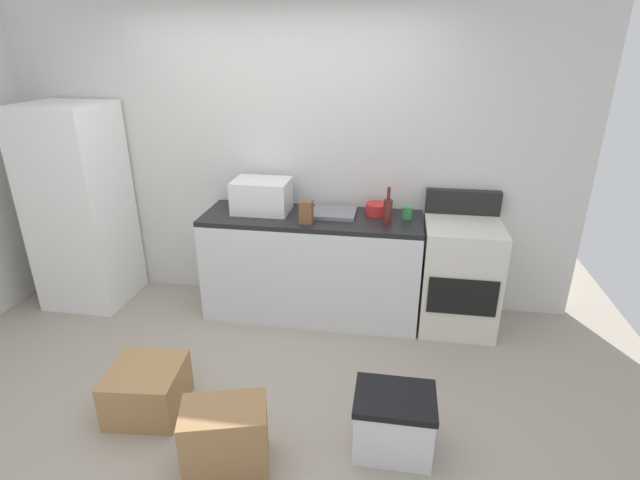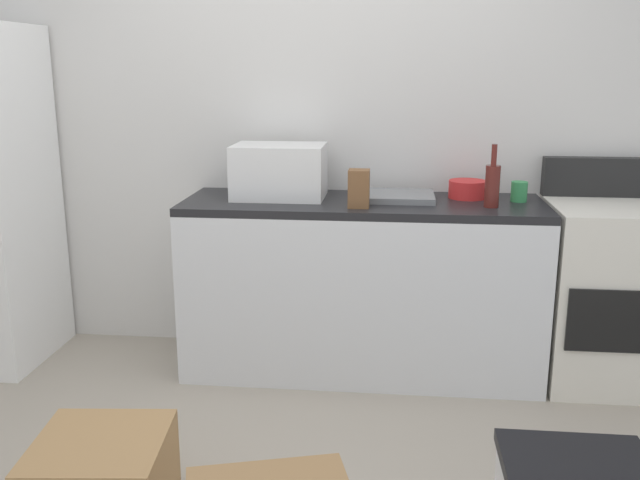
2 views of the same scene
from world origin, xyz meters
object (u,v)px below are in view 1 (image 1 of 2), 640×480
(stove_oven, at_px, (459,274))
(coffee_mug, at_px, (407,213))
(cardboard_box_large, at_px, (226,438))
(storage_bin, at_px, (394,422))
(knife_block, at_px, (306,212))
(refrigerator, at_px, (80,207))
(wine_bottle, at_px, (388,211))
(mixing_bowl, at_px, (377,209))
(cardboard_box_medium, at_px, (147,389))
(microwave, at_px, (262,196))

(stove_oven, distance_m, coffee_mug, 0.66)
(coffee_mug, distance_m, cardboard_box_large, 2.17)
(coffee_mug, bearing_deg, storage_bin, -91.27)
(knife_block, bearing_deg, cardboard_box_large, -95.84)
(cardboard_box_large, bearing_deg, refrigerator, 137.93)
(refrigerator, bearing_deg, wine_bottle, -0.95)
(stove_oven, relative_size, mixing_bowl, 5.79)
(stove_oven, height_order, coffee_mug, stove_oven)
(wine_bottle, height_order, cardboard_box_medium, wine_bottle)
(storage_bin, bearing_deg, microwave, 127.66)
(cardboard_box_large, bearing_deg, coffee_mug, 62.34)
(refrigerator, xyz_separation_m, stove_oven, (3.27, 0.06, -0.42))
(microwave, height_order, cardboard_box_medium, microwave)
(refrigerator, bearing_deg, cardboard_box_medium, -47.61)
(wine_bottle, relative_size, cardboard_box_medium, 0.66)
(wine_bottle, bearing_deg, stove_oven, 9.36)
(mixing_bowl, distance_m, cardboard_box_medium, 2.18)
(mixing_bowl, bearing_deg, stove_oven, -10.49)
(cardboard_box_large, relative_size, cardboard_box_medium, 1.01)
(wine_bottle, height_order, coffee_mug, wine_bottle)
(cardboard_box_medium, relative_size, storage_bin, 0.99)
(stove_oven, bearing_deg, refrigerator, -179.03)
(refrigerator, xyz_separation_m, cardboard_box_large, (1.87, -1.69, -0.68))
(stove_oven, xyz_separation_m, storage_bin, (-0.48, -1.47, -0.27))
(cardboard_box_medium, xyz_separation_m, storage_bin, (1.57, -0.08, 0.04))
(cardboard_box_medium, bearing_deg, mixing_bowl, 48.25)
(microwave, bearing_deg, cardboard_box_large, -81.92)
(knife_block, height_order, cardboard_box_medium, knife_block)
(stove_oven, height_order, cardboard_box_medium, stove_oven)
(refrigerator, distance_m, cardboard_box_large, 2.62)
(microwave, bearing_deg, stove_oven, -1.63)
(stove_oven, distance_m, cardboard_box_medium, 2.50)
(knife_block, bearing_deg, refrigerator, 176.82)
(wine_bottle, distance_m, storage_bin, 1.60)
(stove_oven, height_order, storage_bin, stove_oven)
(microwave, bearing_deg, refrigerator, -176.39)
(stove_oven, height_order, wine_bottle, wine_bottle)
(microwave, height_order, coffee_mug, microwave)
(microwave, bearing_deg, mixing_bowl, 4.89)
(knife_block, distance_m, storage_bin, 1.70)
(stove_oven, xyz_separation_m, knife_block, (-1.23, -0.17, 0.52))
(refrigerator, height_order, cardboard_box_large, refrigerator)
(wine_bottle, height_order, knife_block, wine_bottle)
(cardboard_box_large, bearing_deg, knife_block, 84.16)
(cardboard_box_large, xyz_separation_m, storage_bin, (0.91, 0.28, -0.01))
(refrigerator, relative_size, mixing_bowl, 9.28)
(refrigerator, relative_size, coffee_mug, 17.64)
(microwave, xyz_separation_m, mixing_bowl, (0.95, 0.08, -0.09))
(refrigerator, relative_size, cardboard_box_large, 3.83)
(microwave, bearing_deg, storage_bin, -52.34)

